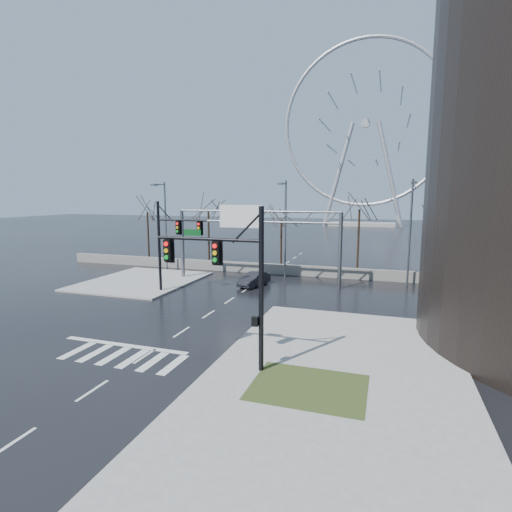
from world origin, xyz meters
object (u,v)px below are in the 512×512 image
at_px(signal_mast_far, 170,238).
at_px(sign_gantry, 252,230).
at_px(signal_mast_near, 234,272).
at_px(car, 254,279).
at_px(ferris_wheel, 365,130).

distance_m(signal_mast_far, sign_gantry, 8.14).
xyz_separation_m(signal_mast_near, car, (-4.93, 17.76, -4.22)).
bearing_deg(ferris_wheel, car, -93.37).
relative_size(signal_mast_near, signal_mast_far, 1.00).
bearing_deg(sign_gantry, signal_mast_far, -132.47).
bearing_deg(signal_mast_far, signal_mast_near, -49.74).
height_order(signal_mast_near, car, signal_mast_near).
distance_m(sign_gantry, ferris_wheel, 82.91).
bearing_deg(signal_mast_near, sign_gantry, 106.19).
xyz_separation_m(signal_mast_far, ferris_wheel, (10.87, 86.04, 21.30)).
bearing_deg(signal_mast_near, signal_mast_far, 130.26).
xyz_separation_m(sign_gantry, car, (0.58, -1.24, -4.53)).
bearing_deg(signal_mast_far, ferris_wheel, 82.80).
xyz_separation_m(signal_mast_near, signal_mast_far, (-11.01, 13.00, -0.04)).
distance_m(signal_mast_near, signal_mast_far, 17.03).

